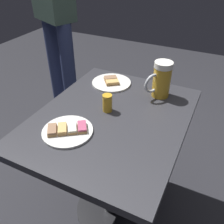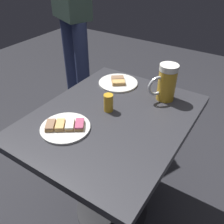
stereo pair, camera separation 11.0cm
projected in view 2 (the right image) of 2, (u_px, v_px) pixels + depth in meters
ground_plane at (112, 208)px, 1.53m from camera, size 6.00×6.00×0.00m
cafe_table at (112, 141)px, 1.20m from camera, size 0.83×0.66×0.73m
plate_near at (65, 127)px, 1.03m from camera, size 0.21×0.21×0.03m
plate_far at (118, 82)px, 1.36m from camera, size 0.22×0.22×0.03m
beer_mug at (166, 83)px, 1.18m from camera, size 0.14×0.11×0.19m
beer_glass_small at (108, 103)px, 1.12m from camera, size 0.05×0.05×0.09m
patron_standing at (71, 8)px, 1.77m from camera, size 0.29×0.37×1.69m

